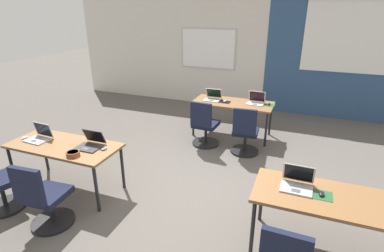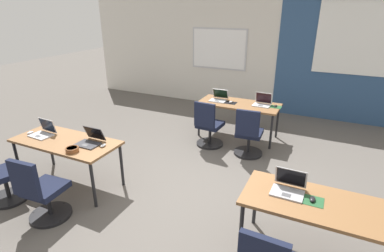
# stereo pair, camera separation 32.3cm
# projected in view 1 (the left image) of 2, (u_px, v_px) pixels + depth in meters

# --- Properties ---
(ground_plane) EXTENTS (24.00, 24.00, 0.00)m
(ground_plane) POSITION_uv_depth(u_px,v_px,m) (194.00, 191.00, 4.48)
(ground_plane) COLOR #56514C
(back_wall_assembly) EXTENTS (10.00, 0.27, 2.80)m
(back_wall_assembly) POSITION_uv_depth(u_px,v_px,m) (255.00, 54.00, 7.56)
(back_wall_assembly) COLOR silver
(back_wall_assembly) RESTS_ON ground
(desk_near_left) EXTENTS (1.60, 0.70, 0.72)m
(desk_near_left) POSITION_uv_depth(u_px,v_px,m) (64.00, 148.00, 4.30)
(desk_near_left) COLOR brown
(desk_near_left) RESTS_ON ground
(desk_near_right) EXTENTS (1.60, 0.70, 0.72)m
(desk_near_right) POSITION_uv_depth(u_px,v_px,m) (332.00, 202.00, 3.12)
(desk_near_right) COLOR brown
(desk_near_right) RESTS_ON ground
(desk_far_center) EXTENTS (1.60, 0.70, 0.72)m
(desk_far_center) POSITION_uv_depth(u_px,v_px,m) (233.00, 105.00, 6.13)
(desk_far_center) COLOR brown
(desk_far_center) RESTS_ON ground
(laptop_near_left_inner) EXTENTS (0.33, 0.32, 0.22)m
(laptop_near_left_inner) POSITION_uv_depth(u_px,v_px,m) (90.00, 144.00, 4.19)
(laptop_near_left_inner) COLOR #333338
(laptop_near_left_inner) RESTS_ON desk_near_left
(mouse_near_left_inner) EXTENTS (0.06, 0.10, 0.03)m
(mouse_near_left_inner) POSITION_uv_depth(u_px,v_px,m) (104.00, 148.00, 4.12)
(mouse_near_left_inner) COLOR #B2B2B7
(mouse_near_left_inner) RESTS_ON desk_near_left
(chair_near_left_inner) EXTENTS (0.52, 0.55, 0.92)m
(chair_near_left_inner) POSITION_uv_depth(u_px,v_px,m) (44.00, 201.00, 3.61)
(chair_near_left_inner) COLOR black
(chair_near_left_inner) RESTS_ON ground
(laptop_near_right_inner) EXTENTS (0.34, 0.29, 0.23)m
(laptop_near_right_inner) POSITION_uv_depth(u_px,v_px,m) (297.00, 183.00, 3.26)
(laptop_near_right_inner) COLOR #9E9EA3
(laptop_near_right_inner) RESTS_ON desk_near_right
(mousepad_near_right_inner) EXTENTS (0.22, 0.19, 0.00)m
(mousepad_near_right_inner) POSITION_uv_depth(u_px,v_px,m) (321.00, 195.00, 3.14)
(mousepad_near_right_inner) COLOR #23512D
(mousepad_near_right_inner) RESTS_ON desk_near_right
(mouse_near_right_inner) EXTENTS (0.06, 0.10, 0.03)m
(mouse_near_right_inner) POSITION_uv_depth(u_px,v_px,m) (322.00, 194.00, 3.13)
(mouse_near_right_inner) COLOR black
(mouse_near_right_inner) RESTS_ON mousepad_near_right_inner
(laptop_near_left_end) EXTENTS (0.35, 0.30, 0.23)m
(laptop_near_left_end) POSITION_uv_depth(u_px,v_px,m) (39.00, 136.00, 4.41)
(laptop_near_left_end) COLOR #B7B7BC
(laptop_near_left_end) RESTS_ON desk_near_left
(mouse_near_left_end) EXTENTS (0.07, 0.11, 0.03)m
(mouse_near_left_end) POSITION_uv_depth(u_px,v_px,m) (25.00, 138.00, 4.45)
(mouse_near_left_end) COLOR silver
(mouse_near_left_end) RESTS_ON desk_near_left
(laptop_far_left) EXTENTS (0.34, 0.33, 0.22)m
(laptop_far_left) POSITION_uv_depth(u_px,v_px,m) (212.00, 98.00, 6.24)
(laptop_far_left) COLOR #B7B7BC
(laptop_far_left) RESTS_ON desk_far_center
(mousepad_far_left) EXTENTS (0.22, 0.19, 0.00)m
(mousepad_far_left) POSITION_uv_depth(u_px,v_px,m) (225.00, 102.00, 6.12)
(mousepad_far_left) COLOR black
(mousepad_far_left) RESTS_ON desk_far_center
(mouse_far_left) EXTENTS (0.07, 0.11, 0.03)m
(mouse_far_left) POSITION_uv_depth(u_px,v_px,m) (225.00, 101.00, 6.11)
(mouse_far_left) COLOR #B2B2B7
(mouse_far_left) RESTS_ON mousepad_far_left
(chair_far_left) EXTENTS (0.52, 0.55, 0.92)m
(chair_far_left) POSITION_uv_depth(u_px,v_px,m) (204.00, 127.00, 5.77)
(chair_far_left) COLOR black
(chair_far_left) RESTS_ON ground
(laptop_far_right) EXTENTS (0.34, 0.28, 0.24)m
(laptop_far_right) POSITION_uv_depth(u_px,v_px,m) (256.00, 101.00, 6.01)
(laptop_far_right) COLOR silver
(laptop_far_right) RESTS_ON desk_far_center
(mousepad_far_right) EXTENTS (0.22, 0.19, 0.00)m
(mousepad_far_right) POSITION_uv_depth(u_px,v_px,m) (269.00, 105.00, 5.94)
(mousepad_far_right) COLOR #23512D
(mousepad_far_right) RESTS_ON desk_far_center
(mouse_far_right) EXTENTS (0.07, 0.11, 0.03)m
(mouse_far_right) POSITION_uv_depth(u_px,v_px,m) (269.00, 104.00, 5.93)
(mouse_far_right) COLOR black
(mouse_far_right) RESTS_ON mousepad_far_right
(chair_far_right) EXTENTS (0.52, 0.55, 0.92)m
(chair_far_right) POSITION_uv_depth(u_px,v_px,m) (245.00, 135.00, 5.45)
(chair_far_right) COLOR black
(chair_far_right) RESTS_ON ground
(snack_bowl) EXTENTS (0.18, 0.18, 0.06)m
(snack_bowl) POSITION_uv_depth(u_px,v_px,m) (73.00, 153.00, 3.94)
(snack_bowl) COLOR brown
(snack_bowl) RESTS_ON desk_near_left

